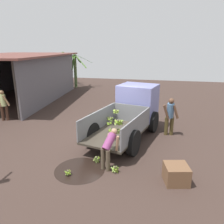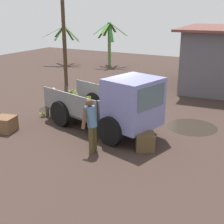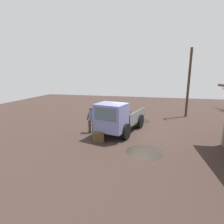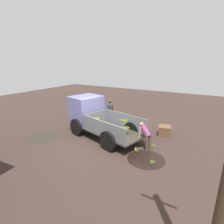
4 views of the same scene
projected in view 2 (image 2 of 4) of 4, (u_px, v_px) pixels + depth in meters
ground at (107, 121)px, 12.53m from camera, size 36.00×36.00×0.00m
mud_patch_0 at (192, 127)px, 11.88m from camera, size 1.88×1.88×0.01m
mud_patch_1 at (58, 109)px, 13.99m from camera, size 1.65×1.65×0.01m
cargo_truck at (122, 105)px, 10.81m from camera, size 4.88×2.84×2.14m
utility_pole at (64, 31)px, 17.45m from camera, size 1.11×0.21×6.03m
banana_palm_1 at (109, 41)px, 23.77m from camera, size 2.54×2.23×3.27m
banana_palm_2 at (65, 43)px, 24.52m from camera, size 2.73×2.42×2.96m
person_foreground_visitor at (91, 123)px, 9.58m from camera, size 0.45×0.73×1.73m
person_worker_loading at (51, 99)px, 12.83m from camera, size 0.69×0.60×1.29m
person_bystander_near_shed at (181, 74)px, 16.67m from camera, size 0.48×0.72×1.68m
banana_bunch_on_ground_0 at (55, 104)px, 14.33m from camera, size 0.21×0.22×0.18m
banana_bunch_on_ground_1 at (63, 111)px, 13.34m from camera, size 0.23×0.25×0.22m
banana_bunch_on_ground_2 at (43, 114)px, 12.94m from camera, size 0.27×0.27×0.22m
wooden_crate_0 at (5, 124)px, 11.40m from camera, size 0.81×0.81×0.55m
wooden_crate_1 at (145, 142)px, 9.91m from camera, size 0.78×0.78×0.56m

